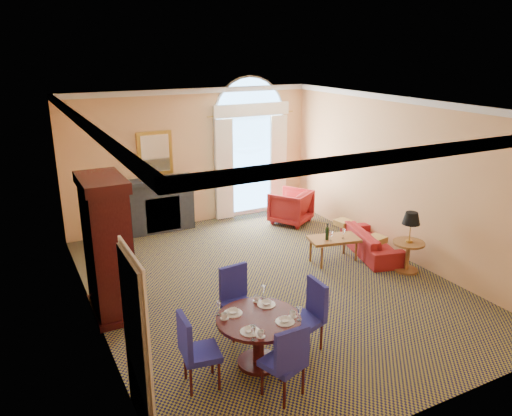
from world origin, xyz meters
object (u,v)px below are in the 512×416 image
armchair (291,207)px  side_table (410,235)px  sofa (372,242)px  armoire (108,250)px  coffee_table (334,240)px  dining_table (259,330)px

armchair → side_table: (0.55, -3.38, 0.33)m
armchair → side_table: bearing=66.6°
sofa → armchair: armchair is taller
armoire → sofa: armoire is taller
armoire → armchair: size_ratio=2.55×
coffee_table → armchair: bearing=92.1°
sofa → armchair: bearing=27.0°
coffee_table → side_table: side_table is taller
dining_table → sofa: dining_table is taller
sofa → side_table: 1.08m
sofa → side_table: side_table is taller
armchair → dining_table: bearing=21.9°
armchair → coffee_table: 2.39m
sofa → armchair: 2.46m
sofa → armchair: (-0.50, 2.41, 0.14)m
dining_table → coffee_table: bearing=38.7°
armchair → coffee_table: coffee_table is taller
armoire → armchair: bearing=26.2°
dining_table → side_table: 4.10m
armchair → sofa: bearing=69.1°
sofa → armoire: bearing=104.6°
sofa → side_table: (0.05, -0.97, 0.47)m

